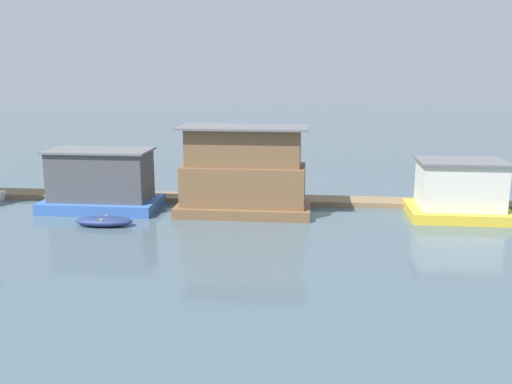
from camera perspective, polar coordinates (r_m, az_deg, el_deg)
The scene contains 7 objects.
ground_plane at distance 32.44m, azimuth 0.19°, elevation -2.04°, with size 200.00×200.00×0.00m, color #475B66.
dock_walkway at distance 34.92m, azimuth 0.62°, elevation -0.74°, with size 51.00×1.84×0.30m, color #846B4C.
houseboat_blue at distance 33.95m, azimuth -15.23°, elevation 0.96°, with size 6.59×3.70×3.50m.
houseboat_brown at distance 31.72m, azimuth -1.25°, elevation 1.74°, with size 7.48×3.45×4.92m.
houseboat_yellow at distance 33.03m, azimuth 19.68°, elevation 0.07°, with size 5.41×3.88×3.17m.
dinghy_navy at distance 30.65m, azimuth -14.95°, elevation -2.83°, with size 3.06×1.34×0.51m.
mooring_post_near_right at distance 36.64m, azimuth -18.09°, elevation 0.32°, with size 0.25×0.25×1.62m, color brown.
Camera 1 is at (3.19, -31.26, 8.10)m, focal length 40.00 mm.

